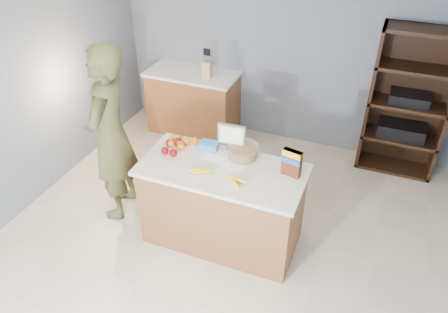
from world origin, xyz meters
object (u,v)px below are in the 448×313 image
at_px(person, 111,135).
at_px(cereal_box, 292,161).
at_px(tv, 232,136).
at_px(counter_peninsula, 222,208).
at_px(shelving_unit, 407,105).

height_order(person, cereal_box, person).
xyz_separation_m(person, tv, (1.20, 0.29, 0.10)).
relative_size(tv, cereal_box, 1.07).
height_order(counter_peninsula, tv, tv).
bearing_deg(shelving_unit, cereal_box, -115.94).
distance_m(shelving_unit, cereal_box, 2.14).
relative_size(person, cereal_box, 7.29).
distance_m(counter_peninsula, shelving_unit, 2.61).
bearing_deg(cereal_box, tv, 163.59).
bearing_deg(tv, shelving_unit, 47.49).
bearing_deg(tv, counter_peninsula, -84.76).
relative_size(shelving_unit, person, 0.94).
relative_size(counter_peninsula, person, 0.81).
bearing_deg(counter_peninsula, person, 178.55).
bearing_deg(cereal_box, counter_peninsula, -167.75).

